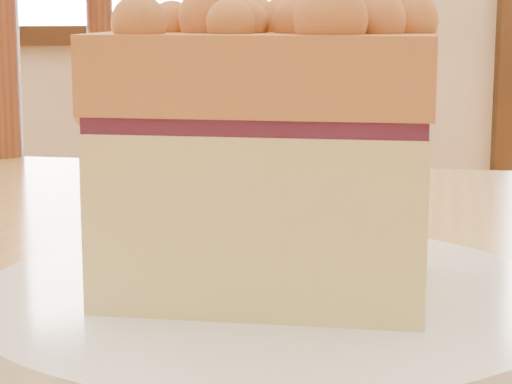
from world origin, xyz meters
TOP-DOWN VIEW (x-y plane):
  - cafe_chair_main at (0.09, 0.84)m, footprint 0.58×0.58m
  - plate at (0.10, 0.15)m, footprint 0.22×0.22m
  - cake_slice at (0.10, 0.15)m, footprint 0.14×0.12m

SIDE VIEW (x-z plane):
  - cafe_chair_main at x=0.09m, z-range 0.01..1.03m
  - plate at x=0.10m, z-range 0.75..0.77m
  - cake_slice at x=0.10m, z-range 0.77..0.88m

